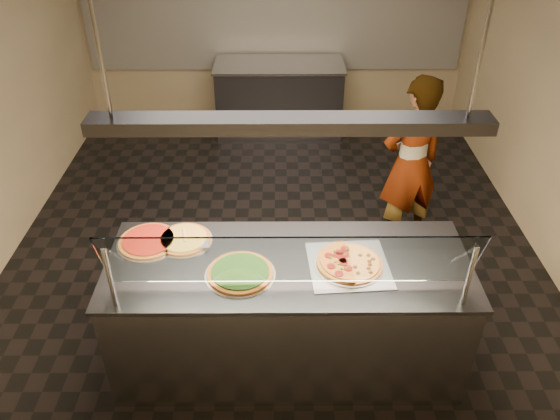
{
  "coord_description": "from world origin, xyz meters",
  "views": [
    {
      "loc": [
        0.03,
        -4.16,
        3.29
      ],
      "look_at": [
        0.05,
        -0.85,
        1.02
      ],
      "focal_mm": 35.0,
      "sensor_mm": 36.0,
      "label": 1
    }
  ],
  "objects_px": {
    "heat_lamp_housing": "(290,123)",
    "serving_counter": "(288,312)",
    "pizza_spinach": "(240,272)",
    "half_pizza_pepperoni": "(333,261)",
    "half_pizza_sausage": "(366,262)",
    "worker": "(411,164)",
    "sneeze_guard": "(290,261)",
    "pizza_spatula": "(190,239)",
    "pizza_tomato": "(148,241)",
    "pizza_cheese": "(184,239)",
    "perforated_tray": "(349,265)",
    "prep_table": "(279,98)"
  },
  "relations": [
    {
      "from": "heat_lamp_housing",
      "to": "serving_counter",
      "type": "bearing_deg",
      "value": -86.42
    },
    {
      "from": "pizza_spinach",
      "to": "half_pizza_pepperoni",
      "type": "bearing_deg",
      "value": 7.9
    },
    {
      "from": "half_pizza_sausage",
      "to": "worker",
      "type": "xyz_separation_m",
      "value": [
        0.63,
        1.52,
        -0.12
      ]
    },
    {
      "from": "pizza_spinach",
      "to": "sneeze_guard",
      "type": "bearing_deg",
      "value": -35.35
    },
    {
      "from": "serving_counter",
      "to": "pizza_spatula",
      "type": "xyz_separation_m",
      "value": [
        -0.69,
        0.23,
        0.49
      ]
    },
    {
      "from": "half_pizza_pepperoni",
      "to": "pizza_tomato",
      "type": "xyz_separation_m",
      "value": [
        -1.28,
        0.26,
        -0.02
      ]
    },
    {
      "from": "pizza_spinach",
      "to": "pizza_cheese",
      "type": "bearing_deg",
      "value": 138.97
    },
    {
      "from": "perforated_tray",
      "to": "pizza_cheese",
      "type": "distance_m",
      "value": 1.17
    },
    {
      "from": "serving_counter",
      "to": "half_pizza_pepperoni",
      "type": "height_order",
      "value": "half_pizza_pepperoni"
    },
    {
      "from": "pizza_tomato",
      "to": "serving_counter",
      "type": "bearing_deg",
      "value": -12.93
    },
    {
      "from": "pizza_spinach",
      "to": "pizza_cheese",
      "type": "distance_m",
      "value": 0.55
    },
    {
      "from": "pizza_spatula",
      "to": "sneeze_guard",
      "type": "bearing_deg",
      "value": -39.78
    },
    {
      "from": "pizza_spatula",
      "to": "half_pizza_sausage",
      "type": "bearing_deg",
      "value": -12.42
    },
    {
      "from": "sneeze_guard",
      "to": "pizza_tomato",
      "type": "relative_size",
      "value": 5.04
    },
    {
      "from": "half_pizza_sausage",
      "to": "heat_lamp_housing",
      "type": "relative_size",
      "value": 0.2
    },
    {
      "from": "pizza_cheese",
      "to": "pizza_spatula",
      "type": "height_order",
      "value": "pizza_spatula"
    },
    {
      "from": "serving_counter",
      "to": "worker",
      "type": "distance_m",
      "value": 1.91
    },
    {
      "from": "worker",
      "to": "perforated_tray",
      "type": "bearing_deg",
      "value": 42.88
    },
    {
      "from": "perforated_tray",
      "to": "pizza_spatula",
      "type": "bearing_deg",
      "value": 166.49
    },
    {
      "from": "pizza_tomato",
      "to": "prep_table",
      "type": "height_order",
      "value": "pizza_tomato"
    },
    {
      "from": "pizza_spatula",
      "to": "pizza_tomato",
      "type": "bearing_deg",
      "value": -179.42
    },
    {
      "from": "pizza_tomato",
      "to": "prep_table",
      "type": "bearing_deg",
      "value": 75.72
    },
    {
      "from": "worker",
      "to": "pizza_tomato",
      "type": "bearing_deg",
      "value": 9.46
    },
    {
      "from": "half_pizza_pepperoni",
      "to": "heat_lamp_housing",
      "type": "distance_m",
      "value": 1.03
    },
    {
      "from": "serving_counter",
      "to": "pizza_tomato",
      "type": "xyz_separation_m",
      "value": [
        -0.98,
        0.23,
        0.48
      ]
    },
    {
      "from": "half_pizza_sausage",
      "to": "pizza_cheese",
      "type": "xyz_separation_m",
      "value": [
        -1.25,
        0.28,
        -0.01
      ]
    },
    {
      "from": "pizza_spatula",
      "to": "pizza_cheese",
      "type": "bearing_deg",
      "value": 160.77
    },
    {
      "from": "serving_counter",
      "to": "half_pizza_sausage",
      "type": "height_order",
      "value": "half_pizza_sausage"
    },
    {
      "from": "perforated_tray",
      "to": "heat_lamp_housing",
      "type": "relative_size",
      "value": 0.24
    },
    {
      "from": "serving_counter",
      "to": "half_pizza_sausage",
      "type": "distance_m",
      "value": 0.71
    },
    {
      "from": "worker",
      "to": "sneeze_guard",
      "type": "bearing_deg",
      "value": 36.84
    },
    {
      "from": "pizza_spinach",
      "to": "prep_table",
      "type": "xyz_separation_m",
      "value": [
        0.27,
        4.01,
        -0.48
      ]
    },
    {
      "from": "pizza_cheese",
      "to": "heat_lamp_housing",
      "type": "height_order",
      "value": "heat_lamp_housing"
    },
    {
      "from": "sneeze_guard",
      "to": "pizza_spinach",
      "type": "distance_m",
      "value": 0.48
    },
    {
      "from": "serving_counter",
      "to": "perforated_tray",
      "type": "height_order",
      "value": "perforated_tray"
    },
    {
      "from": "pizza_spinach",
      "to": "heat_lamp_housing",
      "type": "xyz_separation_m",
      "value": [
        0.32,
        0.12,
        1.0
      ]
    },
    {
      "from": "perforated_tray",
      "to": "pizza_spinach",
      "type": "bearing_deg",
      "value": -173.22
    },
    {
      "from": "worker",
      "to": "half_pizza_pepperoni",
      "type": "bearing_deg",
      "value": 39.8
    },
    {
      "from": "worker",
      "to": "heat_lamp_housing",
      "type": "distance_m",
      "value": 2.17
    },
    {
      "from": "pizza_tomato",
      "to": "worker",
      "type": "relative_size",
      "value": 0.26
    },
    {
      "from": "half_pizza_pepperoni",
      "to": "worker",
      "type": "distance_m",
      "value": 1.74
    },
    {
      "from": "worker",
      "to": "heat_lamp_housing",
      "type": "height_order",
      "value": "heat_lamp_housing"
    },
    {
      "from": "serving_counter",
      "to": "pizza_spinach",
      "type": "relative_size",
      "value": 5.29
    },
    {
      "from": "perforated_tray",
      "to": "prep_table",
      "type": "bearing_deg",
      "value": 96.52
    },
    {
      "from": "serving_counter",
      "to": "heat_lamp_housing",
      "type": "xyz_separation_m",
      "value": [
        -0.0,
        0.0,
        1.48
      ]
    },
    {
      "from": "pizza_tomato",
      "to": "half_pizza_pepperoni",
      "type": "bearing_deg",
      "value": -11.42
    },
    {
      "from": "sneeze_guard",
      "to": "heat_lamp_housing",
      "type": "height_order",
      "value": "heat_lamp_housing"
    },
    {
      "from": "pizza_cheese",
      "to": "pizza_spatula",
      "type": "bearing_deg",
      "value": -19.23
    },
    {
      "from": "sneeze_guard",
      "to": "pizza_spinach",
      "type": "relative_size",
      "value": 4.77
    },
    {
      "from": "worker",
      "to": "heat_lamp_housing",
      "type": "relative_size",
      "value": 0.73
    }
  ]
}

